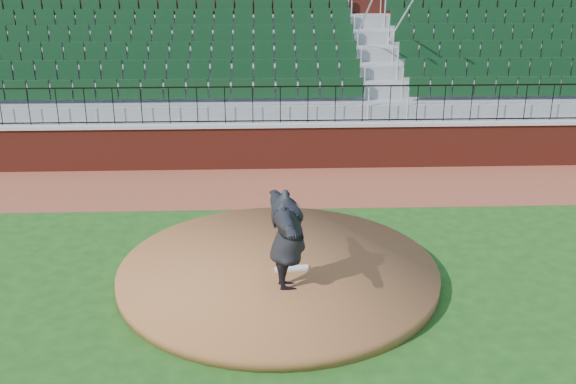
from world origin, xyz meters
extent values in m
plane|color=#1A4814|center=(0.00, 0.00, 0.00)|extent=(90.00, 90.00, 0.00)
cube|color=brown|center=(0.00, 5.40, 0.01)|extent=(34.00, 3.20, 0.01)
cube|color=maroon|center=(0.00, 7.00, 0.60)|extent=(34.00, 0.35, 1.20)
cube|color=#B7B7B7|center=(0.00, 7.00, 1.25)|extent=(34.00, 0.45, 0.10)
cube|color=maroon|center=(0.00, 12.52, 2.75)|extent=(34.00, 0.50, 5.50)
cylinder|color=brown|center=(-0.23, 0.32, 0.12)|extent=(5.99, 5.99, 0.25)
cube|color=silver|center=(0.02, 0.18, 0.27)|extent=(0.64, 0.24, 0.04)
imported|color=black|center=(-0.08, -0.48, 1.17)|extent=(0.88, 2.32, 1.84)
camera|label=1|loc=(-0.48, -11.01, 5.96)|focal=41.92mm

